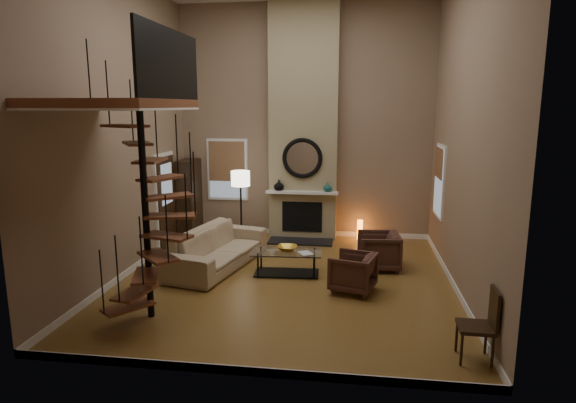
# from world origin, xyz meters

# --- Properties ---
(ground) EXTENTS (6.00, 6.50, 0.01)m
(ground) POSITION_xyz_m (0.00, 0.00, -0.01)
(ground) COLOR olive
(ground) RESTS_ON ground
(back_wall) EXTENTS (6.00, 0.02, 5.50)m
(back_wall) POSITION_xyz_m (0.00, 3.25, 2.75)
(back_wall) COLOR #8D755B
(back_wall) RESTS_ON ground
(front_wall) EXTENTS (6.00, 0.02, 5.50)m
(front_wall) POSITION_xyz_m (0.00, -3.25, 2.75)
(front_wall) COLOR #8D755B
(front_wall) RESTS_ON ground
(left_wall) EXTENTS (0.02, 6.50, 5.50)m
(left_wall) POSITION_xyz_m (-3.00, 0.00, 2.75)
(left_wall) COLOR #8D755B
(left_wall) RESTS_ON ground
(right_wall) EXTENTS (0.02, 6.50, 5.50)m
(right_wall) POSITION_xyz_m (3.00, 0.00, 2.75)
(right_wall) COLOR #8D755B
(right_wall) RESTS_ON ground
(baseboard_back) EXTENTS (6.00, 0.02, 0.12)m
(baseboard_back) POSITION_xyz_m (0.00, 3.24, 0.06)
(baseboard_back) COLOR white
(baseboard_back) RESTS_ON ground
(baseboard_front) EXTENTS (6.00, 0.02, 0.12)m
(baseboard_front) POSITION_xyz_m (0.00, -3.24, 0.06)
(baseboard_front) COLOR white
(baseboard_front) RESTS_ON ground
(baseboard_left) EXTENTS (0.02, 6.50, 0.12)m
(baseboard_left) POSITION_xyz_m (-2.99, 0.00, 0.06)
(baseboard_left) COLOR white
(baseboard_left) RESTS_ON ground
(baseboard_right) EXTENTS (0.02, 6.50, 0.12)m
(baseboard_right) POSITION_xyz_m (2.99, 0.00, 0.06)
(baseboard_right) COLOR white
(baseboard_right) RESTS_ON ground
(chimney_breast) EXTENTS (1.60, 0.38, 5.50)m
(chimney_breast) POSITION_xyz_m (0.00, 3.06, 2.75)
(chimney_breast) COLOR #9B8C65
(chimney_breast) RESTS_ON ground
(hearth) EXTENTS (1.50, 0.60, 0.04)m
(hearth) POSITION_xyz_m (0.00, 2.57, 0.02)
(hearth) COLOR black
(hearth) RESTS_ON ground
(firebox) EXTENTS (0.95, 0.02, 0.72)m
(firebox) POSITION_xyz_m (0.00, 2.86, 0.55)
(firebox) COLOR black
(firebox) RESTS_ON chimney_breast
(mantel) EXTENTS (1.70, 0.18, 0.06)m
(mantel) POSITION_xyz_m (0.00, 2.78, 1.15)
(mantel) COLOR white
(mantel) RESTS_ON chimney_breast
(mirror_frame) EXTENTS (0.94, 0.10, 0.94)m
(mirror_frame) POSITION_xyz_m (0.00, 2.84, 1.95)
(mirror_frame) COLOR black
(mirror_frame) RESTS_ON chimney_breast
(mirror_disc) EXTENTS (0.80, 0.01, 0.80)m
(mirror_disc) POSITION_xyz_m (0.00, 2.85, 1.95)
(mirror_disc) COLOR white
(mirror_disc) RESTS_ON chimney_breast
(vase_left) EXTENTS (0.24, 0.24, 0.25)m
(vase_left) POSITION_xyz_m (-0.55, 2.82, 1.30)
(vase_left) COLOR black
(vase_left) RESTS_ON mantel
(vase_right) EXTENTS (0.20, 0.20, 0.21)m
(vase_right) POSITION_xyz_m (0.60, 2.82, 1.28)
(vase_right) COLOR #185451
(vase_right) RESTS_ON mantel
(window_back) EXTENTS (1.02, 0.06, 1.52)m
(window_back) POSITION_xyz_m (-1.90, 3.22, 1.62)
(window_back) COLOR white
(window_back) RESTS_ON back_wall
(window_right) EXTENTS (0.06, 1.02, 1.52)m
(window_right) POSITION_xyz_m (2.97, 2.00, 1.63)
(window_right) COLOR white
(window_right) RESTS_ON right_wall
(entry_door) EXTENTS (0.10, 1.05, 2.16)m
(entry_door) POSITION_xyz_m (-2.95, 1.80, 1.05)
(entry_door) COLOR white
(entry_door) RESTS_ON ground
(loft) EXTENTS (1.70, 2.20, 1.09)m
(loft) POSITION_xyz_m (-2.04, -1.80, 3.24)
(loft) COLOR brown
(loft) RESTS_ON left_wall
(spiral_stair) EXTENTS (1.47, 1.47, 4.06)m
(spiral_stair) POSITION_xyz_m (-1.78, -1.79, 1.78)
(spiral_stair) COLOR black
(spiral_stair) RESTS_ON ground
(hutch) EXTENTS (0.39, 0.83, 1.85)m
(hutch) POSITION_xyz_m (-2.75, 2.80, 0.95)
(hutch) COLOR black
(hutch) RESTS_ON ground
(sofa) EXTENTS (1.55, 2.75, 0.76)m
(sofa) POSITION_xyz_m (-1.44, 0.60, 0.40)
(sofa) COLOR tan
(sofa) RESTS_ON ground
(armchair_near) EXTENTS (0.86, 0.84, 0.73)m
(armchair_near) POSITION_xyz_m (1.79, 0.93, 0.35)
(armchair_near) COLOR #492B22
(armchair_near) RESTS_ON ground
(armchair_far) EXTENTS (0.88, 0.87, 0.66)m
(armchair_far) POSITION_xyz_m (1.29, -0.40, 0.35)
(armchair_far) COLOR #492B22
(armchair_far) RESTS_ON ground
(coffee_table) EXTENTS (1.35, 0.73, 0.48)m
(coffee_table) POSITION_xyz_m (-0.02, 0.35, 0.28)
(coffee_table) COLOR silver
(coffee_table) RESTS_ON ground
(bowl) EXTENTS (0.37, 0.37, 0.09)m
(bowl) POSITION_xyz_m (-0.02, 0.40, 0.50)
(bowl) COLOR gold
(bowl) RESTS_ON coffee_table
(book) EXTENTS (0.33, 0.35, 0.03)m
(book) POSITION_xyz_m (0.33, 0.20, 0.46)
(book) COLOR gray
(book) RESTS_ON coffee_table
(floor_lamp) EXTENTS (0.42, 0.42, 1.73)m
(floor_lamp) POSITION_xyz_m (-1.31, 2.14, 1.41)
(floor_lamp) COLOR black
(floor_lamp) RESTS_ON ground
(accent_lamp) EXTENTS (0.13, 0.13, 0.47)m
(accent_lamp) POSITION_xyz_m (1.37, 2.97, 0.25)
(accent_lamp) COLOR orange
(accent_lamp) RESTS_ON ground
(side_chair) EXTENTS (0.45, 0.43, 0.94)m
(side_chair) POSITION_xyz_m (2.84, -2.49, 0.53)
(side_chair) COLOR black
(side_chair) RESTS_ON ground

